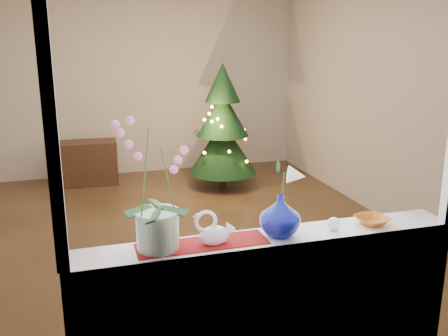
# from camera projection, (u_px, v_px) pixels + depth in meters

# --- Properties ---
(ground) EXTENTS (5.00, 5.00, 0.00)m
(ground) POSITION_uv_depth(u_px,v_px,m) (182.00, 232.00, 5.17)
(ground) COLOR #352215
(ground) RESTS_ON ground
(wall_back) EXTENTS (4.50, 0.10, 2.70)m
(wall_back) POSITION_uv_depth(u_px,v_px,m) (143.00, 80.00, 7.13)
(wall_back) COLOR beige
(wall_back) RESTS_ON ground
(wall_front) EXTENTS (4.50, 0.10, 2.70)m
(wall_front) POSITION_uv_depth(u_px,v_px,m) (281.00, 167.00, 2.51)
(wall_front) COLOR beige
(wall_front) RESTS_ON ground
(wall_right) EXTENTS (0.10, 5.00, 2.70)m
(wall_right) POSITION_uv_depth(u_px,v_px,m) (381.00, 95.00, 5.45)
(wall_right) COLOR beige
(wall_right) RESTS_ON ground
(window_apron) EXTENTS (2.20, 0.08, 0.88)m
(window_apron) POSITION_uv_depth(u_px,v_px,m) (273.00, 322.00, 2.79)
(window_apron) COLOR white
(window_apron) RESTS_ON ground
(windowsill) EXTENTS (2.20, 0.26, 0.04)m
(windowsill) POSITION_uv_depth(u_px,v_px,m) (269.00, 240.00, 2.75)
(windowsill) COLOR white
(windowsill) RESTS_ON window_apron
(window_frame) EXTENTS (2.22, 0.06, 1.60)m
(window_frame) POSITION_uv_depth(u_px,v_px,m) (281.00, 96.00, 2.45)
(window_frame) COLOR white
(window_frame) RESTS_ON windowsill
(runner) EXTENTS (0.70, 0.20, 0.01)m
(runner) POSITION_uv_depth(u_px,v_px,m) (202.00, 244.00, 2.64)
(runner) COLOR maroon
(runner) RESTS_ON windowsill
(orchid_pot) EXTENTS (0.25, 0.25, 0.69)m
(orchid_pot) POSITION_uv_depth(u_px,v_px,m) (156.00, 185.00, 2.49)
(orchid_pot) COLOR beige
(orchid_pot) RESTS_ON windowsill
(swan) EXTENTS (0.24, 0.18, 0.19)m
(swan) POSITION_uv_depth(u_px,v_px,m) (214.00, 228.00, 2.61)
(swan) COLOR white
(swan) RESTS_ON windowsill
(blue_vase) EXTENTS (0.29, 0.29, 0.27)m
(blue_vase) POSITION_uv_depth(u_px,v_px,m) (280.00, 212.00, 2.72)
(blue_vase) COLOR #050D65
(blue_vase) RESTS_ON windowsill
(lily) EXTENTS (0.15, 0.09, 0.20)m
(lily) POSITION_uv_depth(u_px,v_px,m) (282.00, 170.00, 2.66)
(lily) COLOR white
(lily) RESTS_ON blue_vase
(paperweight) EXTENTS (0.08, 0.08, 0.08)m
(paperweight) POSITION_uv_depth(u_px,v_px,m) (334.00, 224.00, 2.82)
(paperweight) COLOR white
(paperweight) RESTS_ON windowsill
(amber_dish) EXTENTS (0.18, 0.18, 0.04)m
(amber_dish) POSITION_uv_depth(u_px,v_px,m) (372.00, 221.00, 2.91)
(amber_dish) COLOR #AC5215
(amber_dish) RESTS_ON windowsill
(xmas_tree) EXTENTS (1.14, 1.14, 1.64)m
(xmas_tree) POSITION_uv_depth(u_px,v_px,m) (223.00, 126.00, 6.56)
(xmas_tree) COLOR black
(xmas_tree) RESTS_ON ground
(side_table) EXTENTS (0.81, 0.43, 0.59)m
(side_table) POSITION_uv_depth(u_px,v_px,m) (88.00, 163.00, 6.78)
(side_table) COLOR black
(side_table) RESTS_ON ground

